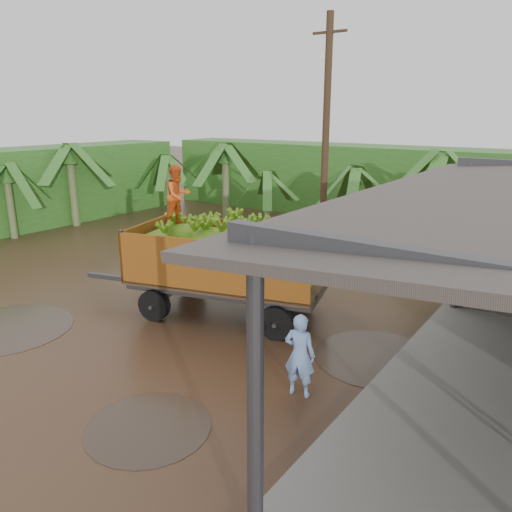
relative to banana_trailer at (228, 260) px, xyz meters
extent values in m
plane|color=black|center=(-0.42, -1.93, -1.51)|extent=(100.00, 100.00, 0.00)
cube|color=#2D661E|center=(-2.42, 14.07, 0.29)|extent=(22.00, 3.00, 3.60)
cube|color=#2D661E|center=(-14.42, 2.07, 0.29)|extent=(3.00, 18.00, 3.60)
cube|color=#47474C|center=(-3.32, -0.93, -0.90)|extent=(1.95, 0.66, 0.13)
imported|color=#DE541A|center=(-1.36, -0.33, 1.60)|extent=(0.70, 0.84, 1.58)
imported|color=#7CA1E2|center=(3.57, -2.34, -0.68)|extent=(0.67, 0.50, 1.65)
cylinder|color=#47301E|center=(-0.21, 5.64, 2.63)|extent=(0.24, 0.24, 8.28)
cube|color=#47301E|center=(-0.21, 5.64, 6.15)|extent=(1.20, 0.08, 0.08)
camera|label=1|loc=(7.80, -9.74, 3.72)|focal=35.00mm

